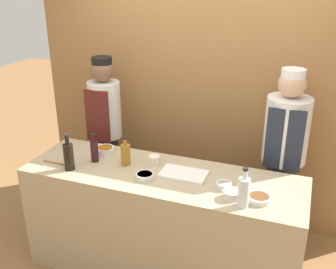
# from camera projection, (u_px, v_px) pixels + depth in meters

# --- Properties ---
(ground_plane) EXTENTS (14.00, 14.00, 0.00)m
(ground_plane) POSITION_uv_depth(u_px,v_px,m) (162.00, 267.00, 3.45)
(ground_plane) COLOR olive
(cabinet_wall) EXTENTS (3.37, 0.18, 2.40)m
(cabinet_wall) POSITION_uv_depth(u_px,v_px,m) (201.00, 102.00, 3.91)
(cabinet_wall) COLOR olive
(cabinet_wall) RESTS_ON ground_plane
(counter) EXTENTS (2.23, 0.70, 0.93)m
(counter) POSITION_uv_depth(u_px,v_px,m) (162.00, 223.00, 3.27)
(counter) COLOR tan
(counter) RESTS_ON ground_plane
(sauce_bowl_purple) EXTENTS (0.12, 0.12, 0.06)m
(sauce_bowl_purple) POSITION_uv_depth(u_px,v_px,m) (231.00, 194.00, 2.74)
(sauce_bowl_purple) COLOR silver
(sauce_bowl_purple) RESTS_ON counter
(sauce_bowl_orange) EXTENTS (0.16, 0.16, 0.06)m
(sauce_bowl_orange) POSITION_uv_depth(u_px,v_px,m) (105.00, 150.00, 3.42)
(sauce_bowl_orange) COLOR silver
(sauce_bowl_orange) RESTS_ON counter
(sauce_bowl_white) EXTENTS (0.11, 0.11, 0.05)m
(sauce_bowl_white) POSITION_uv_depth(u_px,v_px,m) (224.00, 185.00, 2.87)
(sauce_bowl_white) COLOR silver
(sauce_bowl_white) RESTS_ON counter
(sauce_bowl_brown) EXTENTS (0.17, 0.17, 0.04)m
(sauce_bowl_brown) POSITION_uv_depth(u_px,v_px,m) (259.00, 198.00, 2.71)
(sauce_bowl_brown) COLOR silver
(sauce_bowl_brown) RESTS_ON counter
(sauce_bowl_red) EXTENTS (0.14, 0.14, 0.04)m
(sauce_bowl_red) POSITION_uv_depth(u_px,v_px,m) (145.00, 176.00, 3.01)
(sauce_bowl_red) COLOR silver
(sauce_bowl_red) RESTS_ON counter
(cutting_board) EXTENTS (0.36, 0.22, 0.02)m
(cutting_board) POSITION_uv_depth(u_px,v_px,m) (184.00, 174.00, 3.07)
(cutting_board) COLOR white
(cutting_board) RESTS_ON counter
(bottle_amber) EXTENTS (0.08, 0.08, 0.24)m
(bottle_amber) POSITION_uv_depth(u_px,v_px,m) (126.00, 154.00, 3.20)
(bottle_amber) COLOR #9E661E
(bottle_amber) RESTS_ON counter
(bottle_wine) EXTENTS (0.07, 0.07, 0.25)m
(bottle_wine) POSITION_uv_depth(u_px,v_px,m) (94.00, 151.00, 3.26)
(bottle_wine) COLOR black
(bottle_wine) RESTS_ON counter
(bottle_clear) EXTENTS (0.08, 0.08, 0.29)m
(bottle_clear) POSITION_uv_depth(u_px,v_px,m) (244.00, 191.00, 2.62)
(bottle_clear) COLOR silver
(bottle_clear) RESTS_ON counter
(bottle_soy) EXTENTS (0.08, 0.08, 0.30)m
(bottle_soy) POSITION_uv_depth(u_px,v_px,m) (69.00, 156.00, 3.12)
(bottle_soy) COLOR black
(bottle_soy) RESTS_ON counter
(cup_cream) EXTENTS (0.09, 0.09, 0.08)m
(cup_cream) POSITION_uv_depth(u_px,v_px,m) (154.00, 160.00, 3.22)
(cup_cream) COLOR silver
(cup_cream) RESTS_ON counter
(wooden_spoon) EXTENTS (0.22, 0.04, 0.02)m
(wooden_spoon) POSITION_uv_depth(u_px,v_px,m) (57.00, 162.00, 3.25)
(wooden_spoon) COLOR #B2844C
(wooden_spoon) RESTS_ON counter
(chef_left) EXTENTS (0.32, 0.32, 1.66)m
(chef_left) POSITION_uv_depth(u_px,v_px,m) (106.00, 130.00, 3.95)
(chef_left) COLOR #28282D
(chef_left) RESTS_ON ground_plane
(chef_right) EXTENTS (0.37, 0.37, 1.69)m
(chef_right) POSITION_uv_depth(u_px,v_px,m) (283.00, 157.00, 3.39)
(chef_right) COLOR #28282D
(chef_right) RESTS_ON ground_plane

